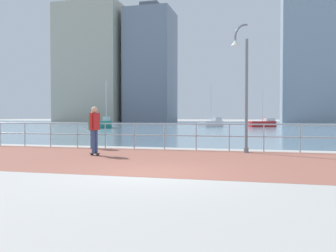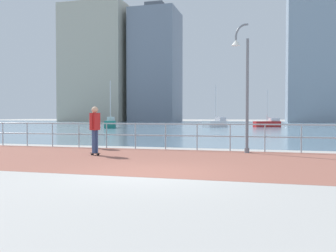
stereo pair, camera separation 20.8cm
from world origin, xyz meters
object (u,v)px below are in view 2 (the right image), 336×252
(lamppost, at_px, (244,81))
(sailboat_white, at_px, (216,123))
(skateboarder, at_px, (95,126))
(sailboat_navy, at_px, (110,123))
(sailboat_yellow, at_px, (268,123))
(bystander, at_px, (94,127))

(lamppost, xyz_separation_m, sailboat_white, (-5.52, 33.07, -2.30))
(skateboarder, xyz_separation_m, sailboat_navy, (-12.33, 28.97, -0.54))
(lamppost, distance_m, sailboat_yellow, 36.05)
(lamppost, bearing_deg, sailboat_white, 99.48)
(skateboarder, distance_m, sailboat_white, 35.36)
(sailboat_yellow, bearing_deg, sailboat_white, -156.28)
(skateboarder, relative_size, sailboat_white, 0.33)
(sailboat_yellow, bearing_deg, bystander, -102.17)
(skateboarder, relative_size, sailboat_navy, 0.31)
(lamppost, xyz_separation_m, bystander, (-6.62, 0.36, -1.84))
(sailboat_white, relative_size, sailboat_yellow, 1.10)
(sailboat_navy, bearing_deg, sailboat_white, 27.85)
(skateboarder, height_order, sailboat_yellow, sailboat_yellow)
(skateboarder, distance_m, bystander, 2.97)
(sailboat_white, bearing_deg, bystander, -91.93)
(sailboat_white, bearing_deg, sailboat_navy, -152.15)
(bystander, relative_size, sailboat_yellow, 0.33)
(bystander, height_order, sailboat_white, sailboat_white)
(sailboat_yellow, height_order, sailboat_navy, sailboat_navy)
(lamppost, distance_m, skateboarder, 6.00)
(lamppost, height_order, skateboarder, lamppost)
(bystander, bearing_deg, skateboarder, -63.00)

